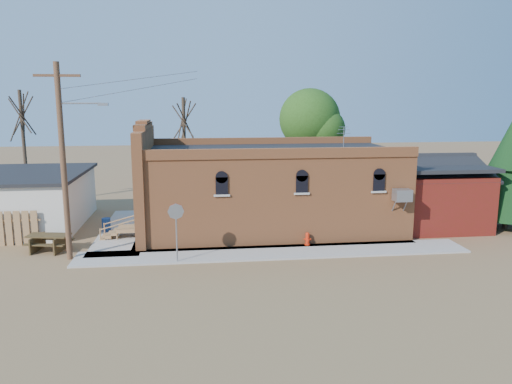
{
  "coord_description": "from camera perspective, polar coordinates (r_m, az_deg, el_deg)",
  "views": [
    {
      "loc": [
        -2.24,
        -22.1,
        7.4
      ],
      "look_at": [
        0.98,
        4.35,
        2.4
      ],
      "focal_mm": 35.0,
      "sensor_mm": 36.0,
      "label": 1
    }
  ],
  "objects": [
    {
      "name": "evergreen_tree",
      "position": [
        31.77,
        27.09,
        2.79
      ],
      "size": [
        3.6,
        3.6,
        6.5
      ],
      "color": "#433626",
      "rests_on": "ground"
    },
    {
      "name": "fire_hydrant",
      "position": [
        25.51,
        5.9,
        -5.34
      ],
      "size": [
        0.37,
        0.35,
        0.66
      ],
      "rotation": [
        0.0,
        0.0,
        -0.11
      ],
      "color": "red",
      "rests_on": "sidewalk_south"
    },
    {
      "name": "sidewalk_south",
      "position": [
        24.44,
        2.2,
        -6.91
      ],
      "size": [
        19.0,
        2.2,
        0.08
      ],
      "primitive_type": "cube",
      "color": "#9E9991",
      "rests_on": "ground"
    },
    {
      "name": "red_shed",
      "position": [
        31.26,
        19.24,
        0.58
      ],
      "size": [
        5.4,
        6.4,
        4.3
      ],
      "color": "#5C1B0F",
      "rests_on": "ground"
    },
    {
      "name": "utility_pole",
      "position": [
        24.18,
        -21.08,
        3.67
      ],
      "size": [
        3.12,
        0.26,
        9.0
      ],
      "color": "#45291B",
      "rests_on": "ground"
    },
    {
      "name": "sidewalk_west",
      "position": [
        29.34,
        -14.71,
        -4.26
      ],
      "size": [
        2.6,
        10.0,
        0.08
      ],
      "primitive_type": "cube",
      "color": "#9E9991",
      "rests_on": "ground"
    },
    {
      "name": "tree_bare_far",
      "position": [
        37.99,
        -25.24,
        8.06
      ],
      "size": [
        2.8,
        2.8,
        8.16
      ],
      "color": "#433626",
      "rests_on": "ground"
    },
    {
      "name": "picnic_table",
      "position": [
        26.65,
        -22.59,
        -5.12
      ],
      "size": [
        2.24,
        1.85,
        0.83
      ],
      "rotation": [
        0.0,
        0.0,
        -0.19
      ],
      "color": "#43331B",
      "rests_on": "ground"
    },
    {
      "name": "tree_bare_near",
      "position": [
        35.14,
        -8.26,
        8.17
      ],
      "size": [
        2.8,
        2.8,
        7.65
      ],
      "color": "#433626",
      "rests_on": "ground"
    },
    {
      "name": "trash_barrel",
      "position": [
        29.23,
        -16.74,
        -3.59
      ],
      "size": [
        0.57,
        0.57,
        0.74
      ],
      "primitive_type": "cylinder",
      "rotation": [
        0.0,
        0.0,
        -0.21
      ],
      "color": "navy",
      "rests_on": "sidewalk_west"
    },
    {
      "name": "tree_leafy",
      "position": [
        36.57,
        6.14,
        8.27
      ],
      "size": [
        4.4,
        4.4,
        8.15
      ],
      "color": "#433626",
      "rests_on": "ground"
    },
    {
      "name": "stop_sign",
      "position": [
        22.74,
        -9.13,
        -2.84
      ],
      "size": [
        0.74,
        0.15,
        2.71
      ],
      "rotation": [
        0.0,
        0.0,
        -0.3
      ],
      "color": "gray",
      "rests_on": "sidewalk_south"
    },
    {
      "name": "ground",
      "position": [
        23.42,
        -1.11,
        -7.8
      ],
      "size": [
        120.0,
        120.0,
        0.0
      ],
      "primitive_type": "plane",
      "color": "brown",
      "rests_on": "ground"
    },
    {
      "name": "brick_bar",
      "position": [
        28.33,
        1.04,
        0.33
      ],
      "size": [
        16.4,
        7.97,
        6.3
      ],
      "color": "#C16B3B",
      "rests_on": "ground"
    }
  ]
}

